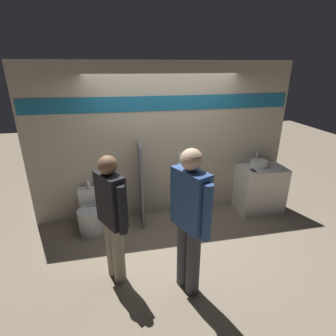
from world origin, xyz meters
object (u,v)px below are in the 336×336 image
object	(u,v)px
cell_phone	(253,170)
person_in_vest	(190,218)
urinal_near_counter	(188,174)
sink_basin	(259,163)
person_with_lanyard	(112,215)
toilet	(91,215)

from	to	relation	value
cell_phone	person_in_vest	size ratio (longest dim) A/B	0.08
urinal_near_counter	person_in_vest	distance (m)	1.81
sink_basin	person_with_lanyard	size ratio (longest dim) A/B	0.19
sink_basin	toilet	world-z (taller)	sink_basin
toilet	urinal_near_counter	bearing A→B (deg)	6.63
person_in_vest	sink_basin	bearing A→B (deg)	-72.45
toilet	cell_phone	bearing A→B (deg)	-1.17
cell_phone	person_in_vest	distance (m)	2.19
sink_basin	cell_phone	xyz separation A→B (m)	(-0.20, -0.17, -0.05)
urinal_near_counter	toilet	distance (m)	1.82
urinal_near_counter	person_with_lanyard	size ratio (longest dim) A/B	0.72
toilet	person_in_vest	bearing A→B (deg)	-50.71
sink_basin	person_with_lanyard	distance (m)	2.96
urinal_near_counter	person_in_vest	xyz separation A→B (m)	(-0.48, -1.73, 0.20)
sink_basin	person_with_lanyard	world-z (taller)	person_with_lanyard
cell_phone	person_with_lanyard	bearing A→B (deg)	-155.82
person_with_lanyard	urinal_near_counter	bearing A→B (deg)	-73.66
cell_phone	person_in_vest	bearing A→B (deg)	-137.56
urinal_near_counter	person_with_lanyard	world-z (taller)	person_with_lanyard
sink_basin	urinal_near_counter	distance (m)	1.34
sink_basin	urinal_near_counter	size ratio (longest dim) A/B	0.27
sink_basin	urinal_near_counter	xyz separation A→B (m)	(-1.33, 0.09, -0.13)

